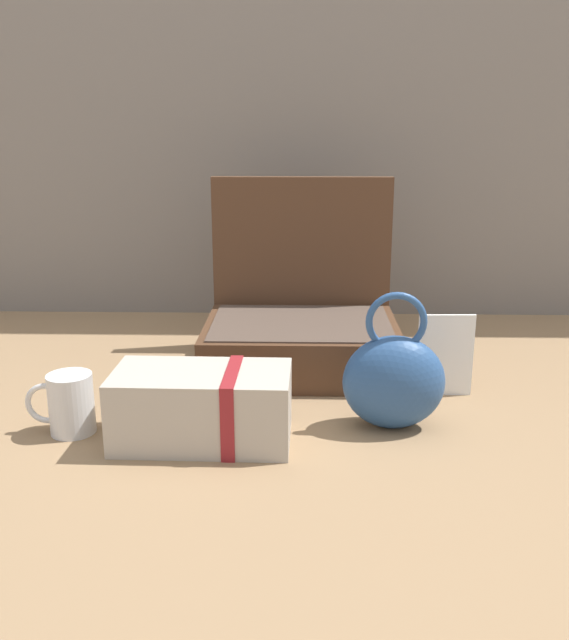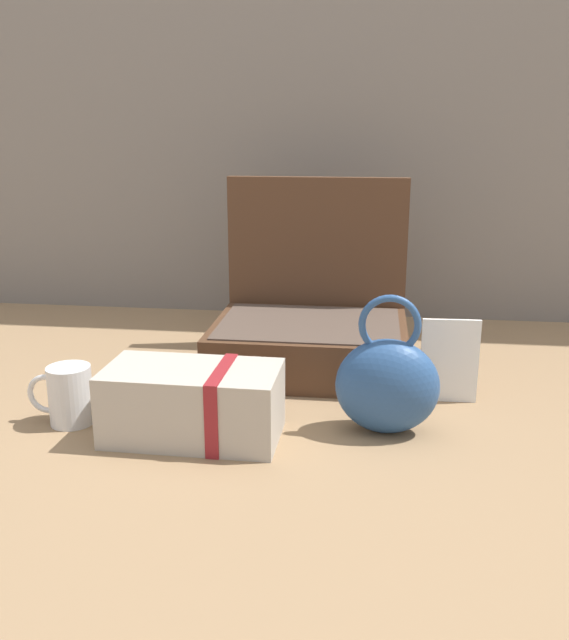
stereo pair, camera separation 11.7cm
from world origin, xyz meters
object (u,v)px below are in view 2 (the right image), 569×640
Objects in this scene: open_suitcase at (311,325)px; cream_toiletry_bag at (195,403)px; info_card_left at (449,361)px; coffee_mug at (69,395)px; teal_pouch_handbag at (387,384)px.

open_suitcase reaches higher than cream_toiletry_bag.
cream_toiletry_bag is at bearing -156.25° from info_card_left.
open_suitcase is 3.46× the size of coffee_mug.
open_suitcase is 0.30m from info_card_left.
info_card_left is at bearing 51.99° from teal_pouch_handbag.
teal_pouch_handbag is 1.50× the size of info_card_left.
teal_pouch_handbag is 0.18m from info_card_left.
open_suitcase is 0.33m from teal_pouch_handbag.
open_suitcase is 2.51× the size of info_card_left.
info_card_left is (0.40, 0.19, 0.02)m from cream_toiletry_bag.
teal_pouch_handbag is 0.83× the size of cream_toiletry_bag.
open_suitcase is 0.39m from cream_toiletry_bag.
teal_pouch_handbag is at bearing -64.10° from open_suitcase.
open_suitcase is 1.68× the size of teal_pouch_handbag.
teal_pouch_handbag is 0.51m from coffee_mug.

